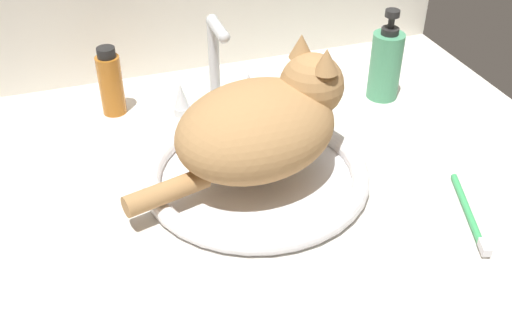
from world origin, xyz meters
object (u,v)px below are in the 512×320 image
at_px(sink_basin, 256,174).
at_px(faucet, 216,76).
at_px(amber_bottle, 111,83).
at_px(toothbrush, 470,215).
at_px(cat, 266,123).
at_px(soap_pump_bottle, 386,64).

relative_size(sink_basin, faucet, 1.91).
bearing_deg(faucet, amber_bottle, 163.22).
bearing_deg(faucet, toothbrush, -57.20).
distance_m(sink_basin, amber_bottle, 0.34).
height_order(cat, amber_bottle, cat).
relative_size(sink_basin, cat, 0.97).
bearing_deg(faucet, cat, -85.74).
relative_size(cat, amber_bottle, 2.84).
bearing_deg(amber_bottle, toothbrush, -46.26).
bearing_deg(soap_pump_bottle, faucet, 170.83).
bearing_deg(amber_bottle, faucet, -16.78).
relative_size(faucet, toothbrush, 1.07).
relative_size(faucet, amber_bottle, 1.43).
bearing_deg(cat, amber_bottle, 125.44).
xyz_separation_m(faucet, soap_pump_bottle, (0.32, -0.05, -0.00)).
distance_m(sink_basin, toothbrush, 0.33).
distance_m(faucet, soap_pump_bottle, 0.32).
height_order(faucet, amber_bottle, faucet).
bearing_deg(toothbrush, soap_pump_bottle, 82.09).
relative_size(cat, soap_pump_bottle, 2.10).
height_order(sink_basin, faucet, faucet).
bearing_deg(cat, soap_pump_bottle, 29.94).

